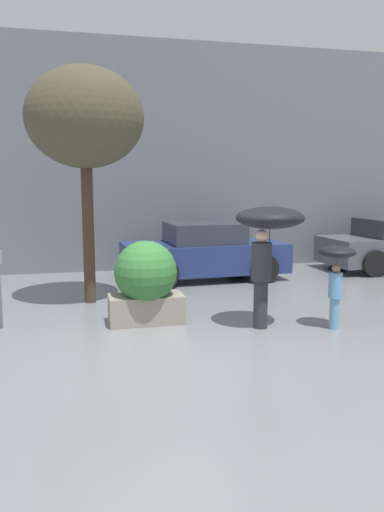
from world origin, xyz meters
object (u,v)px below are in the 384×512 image
street_tree (85,119)px  parked_car_near (204,253)px  person_child (337,266)px  planter_box (146,281)px  person_adult (268,230)px

street_tree → parked_car_near: bearing=33.4°
person_child → street_tree: size_ratio=0.30×
planter_box → person_child: (2.93, -1.00, 0.31)m
person_adult → parked_car_near: size_ratio=0.49×
person_adult → parked_car_near: 4.33m
planter_box → parked_car_near: size_ratio=0.35×
person_child → street_tree: street_tree is taller
planter_box → street_tree: street_tree is taller
planter_box → person_adult: size_ratio=0.71×
person_adult → parked_car_near: bearing=77.0°
planter_box → person_child: 3.11m
person_child → parked_car_near: size_ratio=0.34×
person_child → parked_car_near: 4.66m
person_adult → person_child: bearing=-29.0°
planter_box → street_tree: bearing=117.2°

